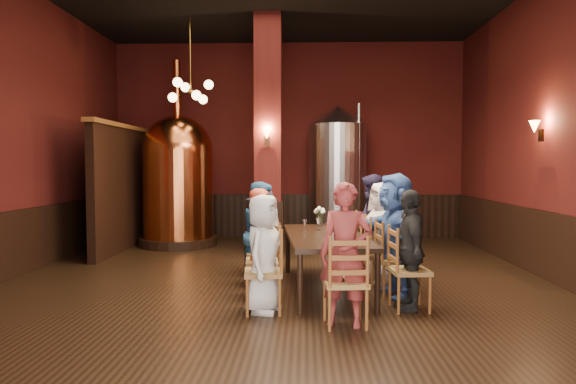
{
  "coord_description": "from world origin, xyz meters",
  "views": [
    {
      "loc": [
        0.4,
        -6.96,
        1.68
      ],
      "look_at": [
        0.16,
        0.2,
        1.3
      ],
      "focal_mm": 32.0,
      "sensor_mm": 36.0,
      "label": 1
    }
  ],
  "objects_px": {
    "steel_vessel": "(338,174)",
    "dining_table": "(326,239)",
    "person_0": "(263,253)",
    "copper_kettle": "(178,179)",
    "person_1": "(263,243)",
    "person_2": "(262,233)",
    "rose_vase": "(320,213)"
  },
  "relations": [
    {
      "from": "steel_vessel",
      "to": "dining_table",
      "type": "bearing_deg",
      "value": -95.74
    },
    {
      "from": "person_0",
      "to": "steel_vessel",
      "type": "xyz_separation_m",
      "value": [
        1.18,
        5.36,
        0.81
      ]
    },
    {
      "from": "person_0",
      "to": "copper_kettle",
      "type": "xyz_separation_m",
      "value": [
        -2.17,
        4.82,
        0.72
      ]
    },
    {
      "from": "person_0",
      "to": "person_1",
      "type": "bearing_deg",
      "value": 20.86
    },
    {
      "from": "person_2",
      "to": "steel_vessel",
      "type": "distance_m",
      "value": 4.31
    },
    {
      "from": "person_1",
      "to": "rose_vase",
      "type": "xyz_separation_m",
      "value": [
        0.77,
        1.41,
        0.25
      ]
    },
    {
      "from": "person_0",
      "to": "rose_vase",
      "type": "height_order",
      "value": "person_0"
    },
    {
      "from": "steel_vessel",
      "to": "rose_vase",
      "type": "distance_m",
      "value": 3.36
    },
    {
      "from": "person_1",
      "to": "person_2",
      "type": "height_order",
      "value": "person_2"
    },
    {
      "from": "person_1",
      "to": "steel_vessel",
      "type": "bearing_deg",
      "value": -0.42
    },
    {
      "from": "copper_kettle",
      "to": "steel_vessel",
      "type": "relative_size",
      "value": 1.3
    },
    {
      "from": "person_1",
      "to": "steel_vessel",
      "type": "relative_size",
      "value": 0.47
    },
    {
      "from": "copper_kettle",
      "to": "steel_vessel",
      "type": "xyz_separation_m",
      "value": [
        3.36,
        0.54,
        0.08
      ]
    },
    {
      "from": "person_0",
      "to": "copper_kettle",
      "type": "relative_size",
      "value": 0.35
    },
    {
      "from": "person_2",
      "to": "rose_vase",
      "type": "relative_size",
      "value": 4.82
    },
    {
      "from": "person_1",
      "to": "steel_vessel",
      "type": "distance_m",
      "value": 4.92
    },
    {
      "from": "person_0",
      "to": "person_2",
      "type": "relative_size",
      "value": 0.93
    },
    {
      "from": "dining_table",
      "to": "person_0",
      "type": "bearing_deg",
      "value": -130.36
    },
    {
      "from": "person_1",
      "to": "steel_vessel",
      "type": "xyz_separation_m",
      "value": [
        1.25,
        4.69,
        0.79
      ]
    },
    {
      "from": "steel_vessel",
      "to": "person_2",
      "type": "bearing_deg",
      "value": -107.96
    },
    {
      "from": "person_1",
      "to": "copper_kettle",
      "type": "relative_size",
      "value": 0.36
    },
    {
      "from": "person_2",
      "to": "rose_vase",
      "type": "height_order",
      "value": "person_2"
    },
    {
      "from": "steel_vessel",
      "to": "rose_vase",
      "type": "height_order",
      "value": "steel_vessel"
    },
    {
      "from": "person_2",
      "to": "rose_vase",
      "type": "bearing_deg",
      "value": -40.57
    },
    {
      "from": "dining_table",
      "to": "person_2",
      "type": "xyz_separation_m",
      "value": [
        -0.88,
        0.25,
        0.04
      ]
    },
    {
      "from": "person_1",
      "to": "person_2",
      "type": "xyz_separation_m",
      "value": [
        -0.06,
        0.66,
        0.03
      ]
    },
    {
      "from": "person_1",
      "to": "person_2",
      "type": "bearing_deg",
      "value": 19.85
    },
    {
      "from": "person_2",
      "to": "rose_vase",
      "type": "xyz_separation_m",
      "value": [
        0.83,
        0.75,
        0.22
      ]
    },
    {
      "from": "person_2",
      "to": "rose_vase",
      "type": "distance_m",
      "value": 1.14
    },
    {
      "from": "dining_table",
      "to": "person_1",
      "type": "distance_m",
      "value": 0.91
    },
    {
      "from": "person_1",
      "to": "rose_vase",
      "type": "distance_m",
      "value": 1.62
    },
    {
      "from": "person_2",
      "to": "person_1",
      "type": "bearing_deg",
      "value": -167.32
    }
  ]
}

